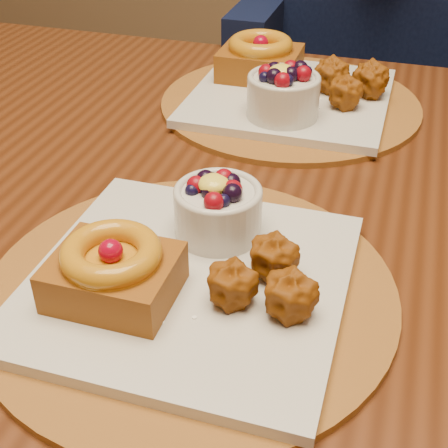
{
  "coord_description": "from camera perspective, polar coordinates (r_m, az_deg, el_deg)",
  "views": [
    {
      "loc": [
        0.15,
        -0.55,
        1.13
      ],
      "look_at": [
        0.01,
        -0.09,
        0.8
      ],
      "focal_mm": 50.0,
      "sensor_mm": 36.0,
      "label": 1
    }
  ],
  "objects": [
    {
      "name": "dining_table",
      "position": [
        0.8,
        2.38,
        -0.52
      ],
      "size": [
        1.6,
        0.9,
        0.76
      ],
      "color": "#3A1A0A",
      "rests_on": "ground"
    },
    {
      "name": "place_setting_far",
      "position": [
        0.93,
        5.84,
        12.21
      ],
      "size": [
        0.38,
        0.38,
        0.09
      ],
      "color": "brown",
      "rests_on": "dining_table"
    },
    {
      "name": "place_setting_near",
      "position": [
        0.57,
        -3.26,
        -4.1
      ],
      "size": [
        0.38,
        0.38,
        0.08
      ],
      "color": "brown",
      "rests_on": "dining_table"
    },
    {
      "name": "chair_far",
      "position": [
        1.48,
        16.17,
        10.5
      ],
      "size": [
        0.65,
        0.65,
        1.01
      ],
      "rotation": [
        0.0,
        0.0,
        -0.41
      ],
      "color": "black",
      "rests_on": "ground"
    }
  ]
}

